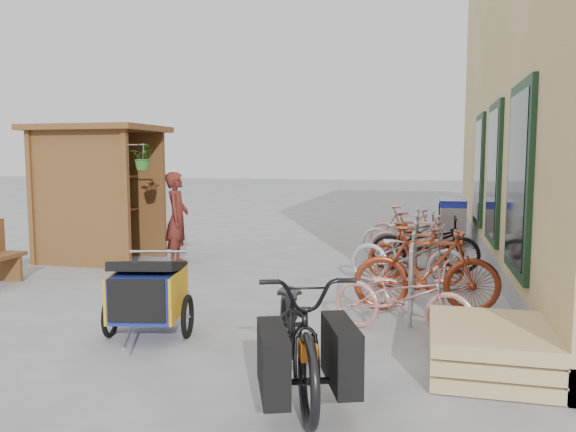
% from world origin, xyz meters
% --- Properties ---
extents(ground, '(80.00, 80.00, 0.00)m').
position_xyz_m(ground, '(0.00, 0.00, 0.00)').
color(ground, '#98989B').
extents(kiosk, '(2.49, 1.65, 2.40)m').
position_xyz_m(kiosk, '(-3.28, 2.47, 1.55)').
color(kiosk, brown).
rests_on(kiosk, ground).
extents(bike_rack, '(0.05, 5.35, 0.86)m').
position_xyz_m(bike_rack, '(2.30, 2.40, 0.52)').
color(bike_rack, '#A5A8AD').
rests_on(bike_rack, ground).
extents(pallet_stack, '(1.00, 1.20, 0.40)m').
position_xyz_m(pallet_stack, '(3.00, -1.40, 0.21)').
color(pallet_stack, tan).
rests_on(pallet_stack, ground).
extents(shopping_carts, '(0.55, 1.85, 0.99)m').
position_xyz_m(shopping_carts, '(3.00, 6.37, 0.57)').
color(shopping_carts, silver).
rests_on(shopping_carts, ground).
extents(child_trailer, '(0.94, 1.49, 0.86)m').
position_xyz_m(child_trailer, '(-0.32, -1.20, 0.48)').
color(child_trailer, navy).
rests_on(child_trailer, ground).
extents(cargo_bike, '(1.32, 2.06, 1.02)m').
position_xyz_m(cargo_bike, '(1.49, -2.18, 0.51)').
color(cargo_bike, black).
rests_on(cargo_bike, ground).
extents(person_kiosk, '(0.49, 0.65, 1.60)m').
position_xyz_m(person_kiosk, '(-1.73, 2.53, 0.80)').
color(person_kiosk, maroon).
rests_on(person_kiosk, ground).
extents(bike_0, '(1.61, 0.96, 0.80)m').
position_xyz_m(bike_0, '(2.22, -0.53, 0.40)').
color(bike_0, '#DD938F').
rests_on(bike_0, ground).
extents(bike_1, '(1.77, 0.67, 1.04)m').
position_xyz_m(bike_1, '(2.47, 0.41, 0.52)').
color(bike_1, maroon).
rests_on(bike_1, ground).
extents(bike_2, '(1.80, 0.95, 0.90)m').
position_xyz_m(bike_2, '(2.21, 1.78, 0.45)').
color(bike_2, silver).
rests_on(bike_2, ground).
extents(bike_3, '(1.55, 0.87, 0.90)m').
position_xyz_m(bike_3, '(2.31, 1.90, 0.45)').
color(bike_3, maroon).
rests_on(bike_3, ground).
extents(bike_4, '(1.74, 0.61, 0.91)m').
position_xyz_m(bike_4, '(2.44, 2.88, 0.46)').
color(bike_4, black).
rests_on(bike_4, ground).
extents(bike_5, '(1.58, 0.45, 0.95)m').
position_xyz_m(bike_5, '(2.30, 3.13, 0.47)').
color(bike_5, '#DD938F').
rests_on(bike_5, ground).
extents(bike_6, '(1.70, 0.67, 0.88)m').
position_xyz_m(bike_6, '(2.13, 3.94, 0.44)').
color(bike_6, silver).
rests_on(bike_6, ground).
extents(bike_7, '(1.59, 0.71, 0.92)m').
position_xyz_m(bike_7, '(2.11, 4.54, 0.46)').
color(bike_7, '#DD938F').
rests_on(bike_7, ground).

